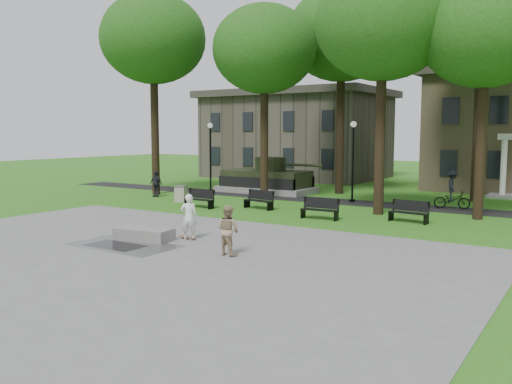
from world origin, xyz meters
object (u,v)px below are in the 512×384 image
at_px(skateboarder, 189,217).
at_px(friend_watching, 228,230).
at_px(cyclist, 452,193).
at_px(trash_bin, 181,194).
at_px(concrete_block, 144,234).
at_px(park_bench_0, 200,198).

relative_size(skateboarder, friend_watching, 1.04).
xyz_separation_m(cyclist, trash_bin, (-14.17, -5.62, -0.36)).
bearing_deg(cyclist, concrete_block, 137.07).
bearing_deg(friend_watching, cyclist, -92.88).
relative_size(concrete_block, cyclist, 1.06).
distance_m(friend_watching, park_bench_0, 11.75).
height_order(skateboarder, park_bench_0, skateboarder).
height_order(concrete_block, skateboarder, skateboarder).
bearing_deg(park_bench_0, trash_bin, 155.03).
height_order(park_bench_0, trash_bin, park_bench_0).
relative_size(cyclist, park_bench_0, 1.13).
relative_size(concrete_block, trash_bin, 2.29).
xyz_separation_m(cyclist, park_bench_0, (-11.63, -6.98, -0.32)).
relative_size(concrete_block, skateboarder, 1.27).
distance_m(concrete_block, cyclist, 17.07).
height_order(friend_watching, cyclist, cyclist).
height_order(concrete_block, cyclist, cyclist).
distance_m(cyclist, park_bench_0, 13.56).
height_order(concrete_block, friend_watching, friend_watching).
bearing_deg(cyclist, park_bench_0, 104.96).
xyz_separation_m(friend_watching, park_bench_0, (-8.06, 8.54, -0.33)).
xyz_separation_m(concrete_block, cyclist, (7.73, 15.21, 0.60)).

